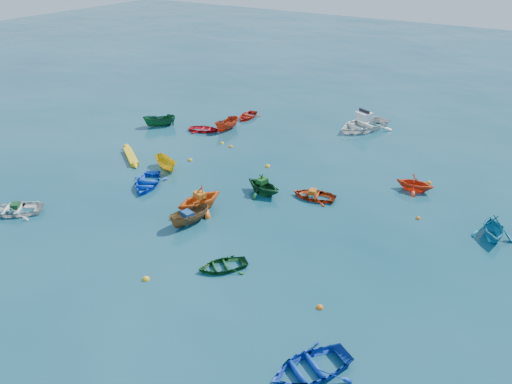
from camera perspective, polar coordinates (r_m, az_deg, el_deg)
The scene contains 32 objects.
ground at distance 28.62m, azimuth -5.42°, elevation -4.63°, with size 160.00×160.00×0.00m, color #0A3948.
dinghy_blue_sw at distance 34.40m, azimuth -12.31°, elevation 0.71°, with size 2.39×3.34×0.69m, color blue.
dinghy_white_near at distance 33.81m, azimuth -25.81°, elevation -2.12°, with size 2.36×3.30×0.68m, color silver.
sampan_brown_mid at distance 29.59m, azimuth -7.54°, elevation -3.58°, with size 1.03×2.74×1.06m, color brown.
dinghy_blue_se at distance 20.77m, azimuth 6.16°, elevation -19.74°, with size 2.45×3.43×0.71m, color #0D39AD.
dinghy_orange_w at distance 30.99m, azimuth -6.43°, elevation -1.97°, with size 2.70×3.14×1.65m, color orange.
sampan_yellow_mid at distance 36.60m, azimuth -10.14°, elevation 2.62°, with size 0.98×2.60×1.01m, color gold.
dinghy_green_e at distance 25.75m, azimuth -3.84°, elevation -8.68°, with size 1.82×2.55×0.53m, color #10471B.
dinghy_cyan_se at distance 31.07m, azimuth 25.29°, elevation -4.65°, with size 2.28×2.64×1.39m, color teal.
dinghy_red_nw at distance 43.33m, azimuth -5.94°, elevation 6.94°, with size 1.88×2.63×0.55m, color red.
sampan_orange_n at distance 43.48m, azimuth -3.34°, elevation 7.12°, with size 1.06×2.81×1.09m, color #BA3111.
dinghy_green_n at distance 32.64m, azimuth 0.81°, elevation -0.15°, with size 2.32×2.70×1.42m, color #0F431E.
dinghy_red_ne at distance 32.32m, azimuth 6.63°, elevation -0.66°, with size 2.01×2.81×0.58m, color #9F2F0D.
dinghy_red_far at distance 46.35m, azimuth -0.99°, elevation 8.48°, with size 1.97×2.75×0.57m, color red.
dinghy_orange_far at distance 34.64m, azimuth 17.58°, elevation 0.19°, with size 2.08×2.41×1.27m, color red.
sampan_green_far at distance 45.06m, azimuth -10.91°, elevation 7.41°, with size 1.05×2.80×1.08m, color #114C27.
kayak_yellow at distance 38.89m, azimuth -14.08°, elevation 3.74°, with size 0.59×3.94×0.40m, color yellow, non-canonical shape.
motorboat_white at distance 44.55m, azimuth 12.08°, elevation 7.06°, with size 3.64×5.09×1.66m, color white.
tarp_green_a at distance 33.56m, azimuth -25.82°, elevation -1.40°, with size 0.58×0.44×0.28m, color #10411C.
tarp_blue_a at distance 29.17m, azimuth -7.86°, elevation -2.53°, with size 0.65×0.50×0.32m, color navy.
tarp_orange_a at distance 30.54m, azimuth -6.45°, elevation -0.32°, with size 0.68×0.52×0.33m, color #CC6614.
tarp_green_b at distance 32.31m, azimuth 0.69°, elevation 1.27°, with size 0.67×0.51×0.32m, color #134E19.
tarp_orange_b at distance 32.14m, azimuth 6.50°, elevation 0.05°, with size 0.56×0.43×0.27m, color #BA5F13.
buoy_or_a at distance 33.28m, azimuth -25.21°, elevation -2.46°, with size 0.34×0.34×0.34m, color orange.
buoy_ye_a at distance 25.53m, azimuth -12.45°, elevation -9.74°, with size 0.36×0.36×0.36m, color gold.
buoy_or_b at distance 23.51m, azimuth 7.30°, elevation -13.00°, with size 0.32×0.32×0.32m, color orange.
buoy_ye_b at distance 40.56m, azimuth -3.90°, elevation 5.55°, with size 0.31×0.31×0.31m, color yellow.
buoy_or_c at distance 39.86m, azimuth -2.90°, elevation 5.17°, with size 0.32×0.32×0.32m, color orange.
buoy_ye_c at distance 36.39m, azimuth 1.33°, elevation 2.91°, with size 0.36×0.36×0.36m, color yellow.
buoy_or_d at distance 31.35m, azimuth 18.04°, elevation -2.91°, with size 0.29×0.29×0.29m, color orange.
buoy_ye_d at distance 37.69m, azimuth -7.52°, elevation 3.58°, with size 0.36×0.36×0.36m, color gold.
buoy_or_e at distance 35.91m, azimuth 19.14°, elevation 0.93°, with size 0.36×0.36×0.36m, color orange.
Camera 1 is at (15.25, -18.82, 15.24)m, focal length 35.00 mm.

